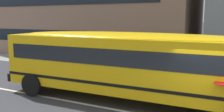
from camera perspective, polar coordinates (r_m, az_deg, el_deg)
sidewalk_far at (r=15.78m, az=23.99°, el=-4.81°), size 120.00×3.00×0.01m
school_bus at (r=10.30m, az=5.48°, el=-1.17°), size 13.18×3.13×2.93m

